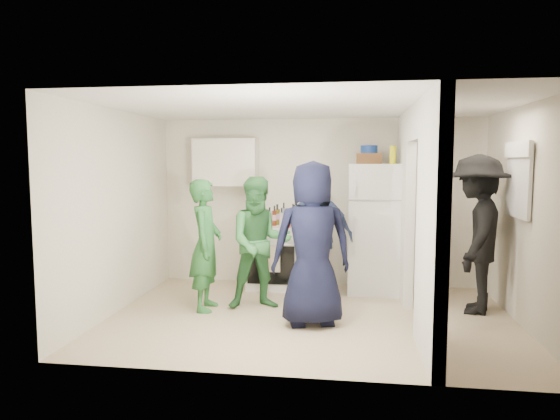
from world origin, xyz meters
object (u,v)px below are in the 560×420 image
(person_navy, at_px, (312,244))
(person_nook, at_px, (477,234))
(stove, at_px, (274,256))
(person_denim, at_px, (315,236))
(blue_bowl, at_px, (369,149))
(yellow_cup_stack_top, at_px, (393,155))
(wicker_basket, at_px, (369,159))
(person_green_left, at_px, (206,245))
(person_green_center, at_px, (260,243))
(fridge, at_px, (375,228))

(person_navy, distance_m, person_nook, 2.11)
(stove, distance_m, person_denim, 0.92)
(blue_bowl, height_order, yellow_cup_stack_top, blue_bowl)
(wicker_basket, height_order, person_green_left, wicker_basket)
(stove, bearing_deg, person_green_left, -119.41)
(person_denim, bearing_deg, blue_bowl, 42.79)
(person_green_center, bearing_deg, person_green_left, 176.31)
(fridge, relative_size, person_nook, 0.94)
(person_green_center, height_order, person_denim, person_denim)
(fridge, xyz_separation_m, blue_bowl, (-0.10, 0.05, 1.12))
(person_green_left, distance_m, person_denim, 1.49)
(fridge, xyz_separation_m, person_nook, (1.19, -0.83, 0.06))
(yellow_cup_stack_top, relative_size, person_green_left, 0.15)
(person_green_left, bearing_deg, person_nook, -87.28)
(stove, distance_m, person_green_center, 1.12)
(person_navy, xyz_separation_m, person_nook, (1.97, 0.77, 0.04))
(fridge, bearing_deg, wicker_basket, 153.43)
(stove, height_order, yellow_cup_stack_top, yellow_cup_stack_top)
(blue_bowl, bearing_deg, wicker_basket, 0.00)
(stove, height_order, fridge, fridge)
(person_green_left, xyz_separation_m, person_nook, (3.33, 0.36, 0.15))
(stove, xyz_separation_m, yellow_cup_stack_top, (1.68, -0.13, 1.49))
(wicker_basket, bearing_deg, person_green_left, -148.90)
(stove, height_order, person_denim, person_denim)
(yellow_cup_stack_top, distance_m, person_navy, 2.07)
(stove, xyz_separation_m, person_nook, (2.65, -0.86, 0.51))
(blue_bowl, relative_size, person_navy, 0.13)
(person_green_center, bearing_deg, person_denim, 21.47)
(person_green_center, distance_m, person_navy, 0.91)
(blue_bowl, distance_m, person_green_center, 2.12)
(stove, distance_m, person_nook, 2.83)
(fridge, distance_m, person_navy, 1.78)
(stove, xyz_separation_m, person_denim, (0.64, -0.53, 0.40))
(yellow_cup_stack_top, xyz_separation_m, person_nook, (0.97, -0.73, -0.98))
(wicker_basket, height_order, person_green_center, wicker_basket)
(wicker_basket, xyz_separation_m, person_green_left, (-2.04, -1.23, -1.08))
(wicker_basket, distance_m, person_green_center, 2.05)
(fridge, height_order, person_green_center, fridge)
(person_navy, bearing_deg, fridge, -130.66)
(person_green_left, xyz_separation_m, person_green_center, (0.66, 0.15, 0.02))
(fridge, relative_size, blue_bowl, 7.62)
(person_green_left, bearing_deg, blue_bowl, -62.29)
(person_green_left, relative_size, person_nook, 0.84)
(fridge, xyz_separation_m, person_green_center, (-1.48, -1.03, -0.08))
(fridge, relative_size, person_navy, 0.98)
(stove, distance_m, blue_bowl, 2.08)
(blue_bowl, bearing_deg, person_green_left, -148.90)
(yellow_cup_stack_top, height_order, person_denim, yellow_cup_stack_top)
(stove, height_order, person_nook, person_nook)
(person_green_left, distance_m, person_green_center, 0.68)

